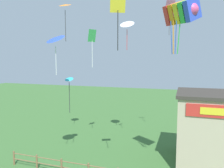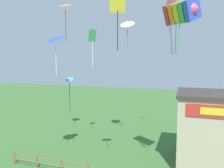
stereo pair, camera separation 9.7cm
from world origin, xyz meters
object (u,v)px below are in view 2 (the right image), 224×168
at_px(kite_green_diamond, 92,40).
at_px(kite_white_delta, 127,24).
at_px(kite_rainbow_parafoil, 182,12).
at_px(kite_cyan_delta, 69,82).
at_px(kite_blue_delta, 55,39).
at_px(kite_orange_delta, 65,6).
at_px(kite_yellow_diamond, 118,7).
at_px(kite_pink_diamond, 170,10).

height_order(kite_green_diamond, kite_white_delta, kite_white_delta).
height_order(kite_rainbow_parafoil, kite_cyan_delta, kite_rainbow_parafoil).
distance_m(kite_blue_delta, kite_orange_delta, 5.72).
bearing_deg(kite_yellow_diamond, kite_blue_delta, 170.21).
xyz_separation_m(kite_pink_diamond, kite_cyan_delta, (-7.91, -5.31, -6.65)).
relative_size(kite_white_delta, kite_cyan_delta, 0.90).
relative_size(kite_white_delta, kite_blue_delta, 0.95).
bearing_deg(kite_white_delta, kite_cyan_delta, -141.79).
relative_size(kite_rainbow_parafoil, kite_white_delta, 1.18).
relative_size(kite_orange_delta, kite_pink_diamond, 1.09).
bearing_deg(kite_pink_diamond, kite_yellow_diamond, -104.46).
bearing_deg(kite_cyan_delta, kite_yellow_diamond, -34.59).
relative_size(kite_green_diamond, kite_white_delta, 1.24).
bearing_deg(kite_blue_delta, kite_white_delta, 60.46).
bearing_deg(kite_cyan_delta, kite_pink_diamond, 33.88).
height_order(kite_white_delta, kite_cyan_delta, kite_white_delta).
relative_size(kite_blue_delta, kite_yellow_diamond, 0.85).
relative_size(kite_rainbow_parafoil, kite_green_diamond, 0.95).
distance_m(kite_white_delta, kite_cyan_delta, 7.54).
bearing_deg(kite_rainbow_parafoil, kite_green_diamond, 150.22).
relative_size(kite_green_diamond, kite_orange_delta, 1.00).
height_order(kite_blue_delta, kite_cyan_delta, kite_blue_delta).
bearing_deg(kite_yellow_diamond, kite_rainbow_parafoil, 22.63).
xyz_separation_m(kite_green_diamond, kite_yellow_diamond, (4.32, -6.04, 1.26)).
relative_size(kite_rainbow_parafoil, kite_cyan_delta, 1.06).
bearing_deg(kite_white_delta, kite_rainbow_parafoil, -49.18).
relative_size(kite_green_diamond, kite_blue_delta, 1.18).
height_order(kite_white_delta, kite_blue_delta, kite_white_delta).
bearing_deg(kite_orange_delta, kite_cyan_delta, -52.54).
distance_m(kite_green_diamond, kite_yellow_diamond, 7.54).
height_order(kite_yellow_diamond, kite_orange_delta, kite_orange_delta).
xyz_separation_m(kite_white_delta, kite_cyan_delta, (-4.26, -3.35, -5.24)).
height_order(kite_white_delta, kite_yellow_diamond, kite_yellow_diamond).
bearing_deg(kite_rainbow_parafoil, kite_orange_delta, 160.32).
bearing_deg(kite_orange_delta, kite_rainbow_parafoil, -19.68).
distance_m(kite_pink_diamond, kite_cyan_delta, 11.61).
xyz_separation_m(kite_green_diamond, kite_blue_delta, (-0.56, -5.20, -0.36)).
xyz_separation_m(kite_yellow_diamond, kite_orange_delta, (-6.56, 5.14, 1.76)).
distance_m(kite_white_delta, kite_orange_delta, 5.85).
bearing_deg(kite_pink_diamond, kite_cyan_delta, -146.12).
xyz_separation_m(kite_rainbow_parafoil, kite_yellow_diamond, (-3.61, -1.50, 0.20)).
height_order(kite_green_diamond, kite_pink_diamond, kite_pink_diamond).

